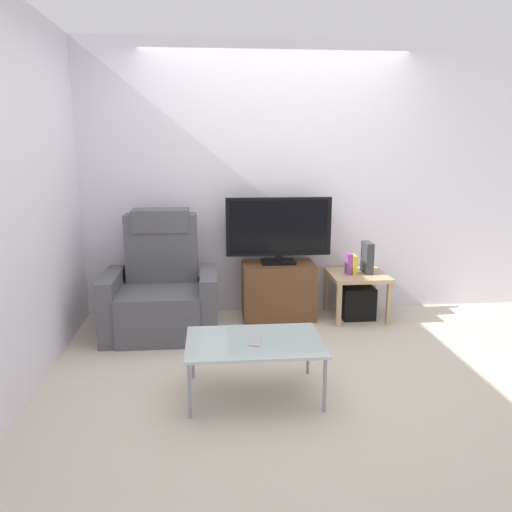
% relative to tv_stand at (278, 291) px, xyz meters
% --- Properties ---
extents(ground_plane, '(6.40, 6.40, 0.00)m').
position_rel_tv_stand_xyz_m(ground_plane, '(-0.01, -0.87, -0.27)').
color(ground_plane, beige).
extents(wall_back, '(6.40, 0.06, 2.60)m').
position_rel_tv_stand_xyz_m(wall_back, '(-0.01, 0.26, 1.03)').
color(wall_back, silver).
rests_on(wall_back, ground).
extents(wall_side, '(0.06, 4.48, 2.60)m').
position_rel_tv_stand_xyz_m(wall_side, '(-1.89, -0.87, 1.03)').
color(wall_side, silver).
rests_on(wall_side, ground).
extents(tv_stand, '(0.69, 0.40, 0.54)m').
position_rel_tv_stand_xyz_m(tv_stand, '(0.00, 0.00, 0.00)').
color(tv_stand, brown).
rests_on(tv_stand, ground).
extents(television, '(1.00, 0.20, 0.63)m').
position_rel_tv_stand_xyz_m(television, '(-0.00, 0.02, 0.60)').
color(television, black).
rests_on(television, tv_stand).
extents(recliner_armchair, '(0.98, 0.78, 1.08)m').
position_rel_tv_stand_xyz_m(recliner_armchair, '(-1.09, -0.28, 0.10)').
color(recliner_armchair, '#515156').
rests_on(recliner_armchair, ground).
extents(side_table, '(0.54, 0.54, 0.44)m').
position_rel_tv_stand_xyz_m(side_table, '(0.76, -0.06, 0.10)').
color(side_table, tan).
rests_on(side_table, ground).
extents(subwoofer_box, '(0.31, 0.31, 0.31)m').
position_rel_tv_stand_xyz_m(subwoofer_box, '(0.76, -0.06, -0.11)').
color(subwoofer_box, black).
rests_on(subwoofer_box, ground).
extents(book_leftmost, '(0.05, 0.11, 0.20)m').
position_rel_tv_stand_xyz_m(book_leftmost, '(0.66, -0.08, 0.27)').
color(book_leftmost, purple).
rests_on(book_leftmost, side_table).
extents(book_middle, '(0.04, 0.14, 0.19)m').
position_rel_tv_stand_xyz_m(book_middle, '(0.71, -0.08, 0.26)').
color(book_middle, gold).
rests_on(book_middle, side_table).
extents(game_console, '(0.07, 0.20, 0.30)m').
position_rel_tv_stand_xyz_m(game_console, '(0.85, -0.05, 0.32)').
color(game_console, '#333338').
rests_on(game_console, side_table).
extents(coffee_table, '(0.90, 0.60, 0.38)m').
position_rel_tv_stand_xyz_m(coffee_table, '(-0.36, -1.51, 0.09)').
color(coffee_table, '#B2C6C1').
rests_on(coffee_table, ground).
extents(cell_phone, '(0.10, 0.16, 0.01)m').
position_rel_tv_stand_xyz_m(cell_phone, '(-0.36, -1.54, 0.12)').
color(cell_phone, '#B7B7BC').
rests_on(cell_phone, coffee_table).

